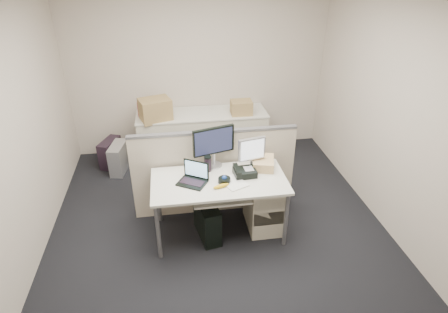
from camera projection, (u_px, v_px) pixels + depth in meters
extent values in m
cube|color=black|center=(220.00, 232.00, 4.50)|extent=(4.00, 4.50, 0.01)
cube|color=#B6AB9D|center=(199.00, 69.00, 5.79)|extent=(4.00, 0.02, 2.70)
cube|color=#B6AB9D|center=(12.00, 143.00, 3.58)|extent=(0.02, 4.50, 2.70)
cube|color=#B6AB9D|center=(399.00, 118.00, 4.11)|extent=(0.02, 4.50, 2.70)
cube|color=silver|center=(219.00, 181.00, 4.15)|extent=(1.50, 0.75, 0.03)
cylinder|color=slate|center=(158.00, 232.00, 3.96)|extent=(0.04, 0.04, 0.70)
cylinder|color=slate|center=(158.00, 197.00, 4.52)|extent=(0.04, 0.04, 0.70)
cylinder|color=slate|center=(286.00, 220.00, 4.14)|extent=(0.04, 0.04, 0.70)
cylinder|color=slate|center=(271.00, 187.00, 4.70)|extent=(0.04, 0.04, 0.70)
cube|color=silver|center=(222.00, 198.00, 4.04)|extent=(0.62, 0.32, 0.02)
cube|color=#B4B199|center=(264.00, 203.00, 4.46)|extent=(0.40, 0.55, 0.65)
cube|color=#AD9E8D|center=(214.00, 173.00, 4.62)|extent=(2.00, 0.06, 1.10)
cube|color=#B4B199|center=(202.00, 135.00, 5.99)|extent=(2.00, 0.60, 0.72)
cube|color=black|center=(214.00, 147.00, 4.30)|extent=(0.53, 0.32, 0.50)
cube|color=#B7B7BC|center=(252.00, 154.00, 4.26)|extent=(0.35, 0.23, 0.39)
cube|color=black|center=(192.00, 175.00, 4.03)|extent=(0.37, 0.35, 0.23)
cylinder|color=black|center=(224.00, 180.00, 4.10)|extent=(0.16, 0.16, 0.05)
cube|color=black|center=(245.00, 172.00, 4.21)|extent=(0.26, 0.22, 0.08)
cube|color=silver|center=(234.00, 182.00, 4.09)|extent=(0.32, 0.35, 0.01)
cube|color=#F4C44F|center=(235.00, 178.00, 4.17)|extent=(0.09, 0.09, 0.01)
cylinder|color=black|center=(208.00, 164.00, 4.28)|extent=(0.10, 0.10, 0.17)
ellipsoid|color=gold|center=(221.00, 186.00, 4.00)|extent=(0.19, 0.10, 0.04)
cube|color=black|center=(205.00, 178.00, 4.16)|extent=(0.07, 0.10, 0.01)
cube|color=tan|center=(263.00, 163.00, 4.36)|extent=(0.30, 0.35, 0.11)
cube|color=black|center=(226.00, 193.00, 4.07)|extent=(0.44, 0.21, 0.02)
cube|color=black|center=(207.00, 220.00, 4.33)|extent=(0.28, 0.52, 0.46)
cube|color=black|center=(110.00, 153.00, 5.80)|extent=(0.33, 0.48, 0.41)
cube|color=#B7B7BC|center=(119.00, 158.00, 5.63)|extent=(0.28, 0.49, 0.44)
cube|color=#9B814F|center=(155.00, 110.00, 5.54)|extent=(0.52, 0.45, 0.33)
cube|color=#9B814F|center=(241.00, 108.00, 5.74)|extent=(0.32, 0.25, 0.23)
cube|color=maroon|center=(142.00, 113.00, 5.55)|extent=(0.14, 0.27, 0.25)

